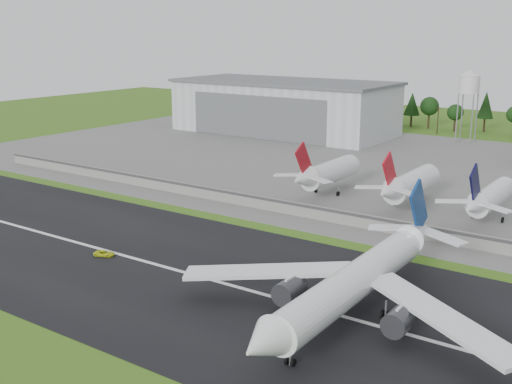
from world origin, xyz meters
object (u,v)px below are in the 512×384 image
Objects in this scene: parked_jet_navy at (488,198)px; parked_jet_red_b at (407,185)px; ground_vehicle at (104,253)px; main_airliner at (351,292)px; parked_jet_red_a at (325,173)px.

parked_jet_red_b is at bearing 179.82° from parked_jet_navy.
main_airliner is at bearing -111.75° from ground_vehicle.
parked_jet_red_b reaches higher than ground_vehicle.
parked_jet_navy is at bearing -63.35° from ground_vehicle.
parked_jet_red_a reaches higher than parked_jet_navy.
main_airliner is 1.89× the size of parked_jet_red_b.
parked_jet_red_b is (36.52, 69.10, 5.72)m from ground_vehicle.
main_airliner reaches higher than parked_jet_red_a.
parked_jet_red_a is at bearing -58.88° from main_airliner.
parked_jet_navy is (20.25, -0.06, -0.42)m from parked_jet_red_b.
parked_jet_red_b is (23.85, 0.00, 0.00)m from parked_jet_red_a.
main_airliner is 1.89× the size of parked_jet_red_a.
ground_vehicle is 89.53m from parked_jet_navy.
ground_vehicle is 78.36m from parked_jet_red_b.
ground_vehicle is 0.13× the size of parked_jet_navy.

